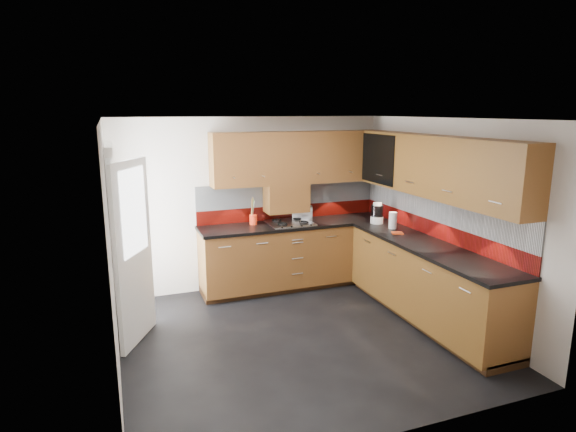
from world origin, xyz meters
name	(u,v)px	position (x,y,z in m)	size (l,w,h in m)	color
room	(300,206)	(0.00, 0.00, 1.50)	(4.00, 3.80, 2.64)	black
base_cabinets	(354,269)	(1.07, 0.72, 0.44)	(2.70, 3.20, 0.95)	#5F2F15
countertop	(355,234)	(1.05, 0.70, 0.92)	(2.72, 3.22, 0.04)	black
backsplash	(363,208)	(1.28, 0.93, 1.21)	(2.70, 3.20, 0.54)	maroon
upper_cabinets	(367,162)	(1.23, 0.78, 1.84)	(2.50, 3.20, 0.72)	#5F2F15
extractor_hood	(286,198)	(0.45, 1.64, 1.28)	(0.60, 0.33, 0.40)	#5F2F15
glass_cabinet	(387,157)	(1.71, 1.07, 1.87)	(0.32, 0.80, 0.66)	black
back_door	(123,246)	(-1.78, 0.75, 1.03)	(0.42, 1.19, 2.04)	white
gas_hob	(290,223)	(0.45, 1.47, 0.96)	(0.61, 0.53, 0.05)	silver
utensil_pot	(253,218)	(-0.04, 1.62, 1.03)	(0.11, 0.11, 0.38)	red
toaster	(302,213)	(0.70, 1.64, 1.04)	(0.33, 0.26, 0.21)	silver
food_processor	(377,214)	(1.59, 1.08, 1.07)	(0.18, 0.18, 0.30)	white
paper_towel	(393,220)	(1.63, 0.73, 1.05)	(0.11, 0.11, 0.22)	white
orange_cloth	(397,233)	(1.54, 0.48, 0.95)	(0.14, 0.12, 0.01)	#E24619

